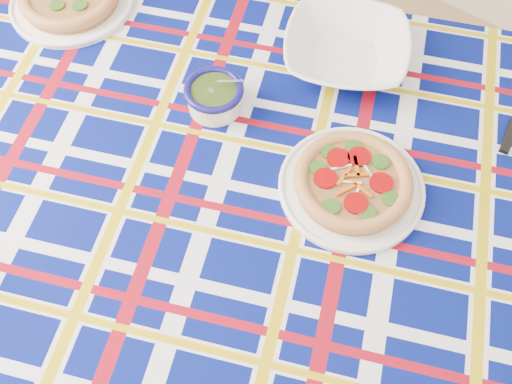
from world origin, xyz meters
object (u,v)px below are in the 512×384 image
Objects in this scene: dining_table at (267,189)px; serving_bowl at (346,50)px; main_focaccia_plate at (353,181)px; pesto_bowl at (214,95)px.

dining_table is 6.79× the size of serving_bowl.
pesto_bowl is (-0.36, 0.00, 0.01)m from main_focaccia_plate.
serving_bowl reaches higher than dining_table.
pesto_bowl reaches higher than main_focaccia_plate.
pesto_bowl is 0.46× the size of serving_bowl.
pesto_bowl is at bearing -118.57° from serving_bowl.
pesto_bowl is at bearing 138.47° from dining_table.
pesto_bowl reaches higher than serving_bowl.
serving_bowl is at bearing 124.76° from main_focaccia_plate.
serving_bowl is (0.16, 0.29, -0.00)m from pesto_bowl.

